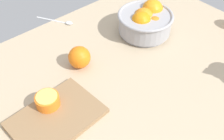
# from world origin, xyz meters

# --- Properties ---
(ground_plane) EXTENTS (1.27, 0.98, 0.03)m
(ground_plane) POSITION_xyz_m (0.00, 0.00, -0.01)
(ground_plane) COLOR tan
(fruit_bowl) EXTENTS (0.21, 0.21, 0.12)m
(fruit_bowl) POSITION_xyz_m (0.26, 0.18, 0.05)
(fruit_bowl) COLOR #99999E
(fruit_bowl) RESTS_ON ground_plane
(cutting_board) EXTENTS (0.26, 0.20, 0.02)m
(cutting_board) POSITION_xyz_m (-0.23, 0.05, 0.01)
(cutting_board) COLOR olive
(cutting_board) RESTS_ON ground_plane
(orange_half_0) EXTENTS (0.07, 0.07, 0.04)m
(orange_half_0) POSITION_xyz_m (-0.23, 0.10, 0.03)
(orange_half_0) COLOR orange
(orange_half_0) RESTS_ON cutting_board
(loose_orange_0) EXTENTS (0.08, 0.08, 0.08)m
(loose_orange_0) POSITION_xyz_m (-0.05, 0.19, 0.04)
(loose_orange_0) COLOR orange
(loose_orange_0) RESTS_ON ground_plane
(spoon) EXTENTS (0.10, 0.15, 0.01)m
(spoon) POSITION_xyz_m (0.05, 0.46, 0.00)
(spoon) COLOR silver
(spoon) RESTS_ON ground_plane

